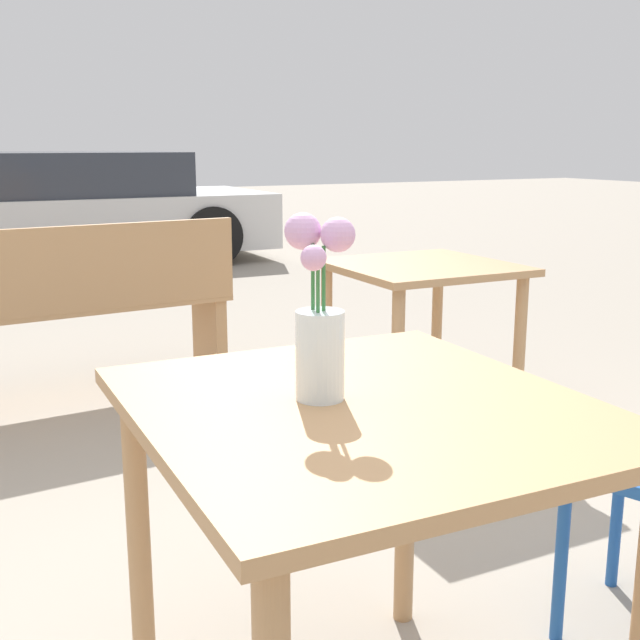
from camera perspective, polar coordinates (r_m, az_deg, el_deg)
The scene contains 5 objects.
table_front at distance 1.51m, azimuth 2.99°, elevation -9.88°, with size 0.82×0.90×0.76m.
flower_vase at distance 1.46m, azimuth -0.04°, elevation -0.67°, with size 0.12×0.13×0.34m.
bench_near at distance 3.91m, azimuth -19.73°, elevation 0.82°, with size 1.95×0.49×0.85m.
table_back at distance 3.42m, azimuth 7.17°, elevation 1.89°, with size 0.72×0.72×0.72m.
parked_car at distance 8.59m, azimuth -17.35°, elevation 7.47°, with size 3.99×1.90×1.12m.
Camera 1 is at (-0.71, -1.20, 1.22)m, focal length 45.00 mm.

